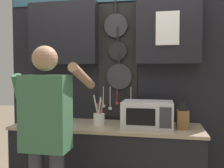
# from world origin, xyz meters

# --- Properties ---
(base_cabinet_counter) EXTENTS (1.96, 0.61, 0.89)m
(base_cabinet_counter) POSITION_xyz_m (0.00, -0.00, 0.44)
(base_cabinet_counter) COLOR black
(base_cabinet_counter) RESTS_ON ground_plane
(back_wall_unit) EXTENTS (2.53, 0.22, 2.38)m
(back_wall_unit) POSITION_xyz_m (-0.00, 0.27, 1.50)
(back_wall_unit) COLOR black
(back_wall_unit) RESTS_ON ground_plane
(microwave) EXTENTS (0.51, 0.35, 0.26)m
(microwave) POSITION_xyz_m (0.43, -0.01, 1.02)
(microwave) COLOR silver
(microwave) RESTS_ON base_cabinet_counter
(knife_block) EXTENTS (0.11, 0.15, 0.26)m
(knife_block) POSITION_xyz_m (0.77, -0.01, 0.98)
(knife_block) COLOR brown
(knife_block) RESTS_ON base_cabinet_counter
(utensil_crock) EXTENTS (0.12, 0.12, 0.32)m
(utensil_crock) POSITION_xyz_m (-0.08, -0.01, 0.96)
(utensil_crock) COLOR white
(utensil_crock) RESTS_ON base_cabinet_counter
(person) EXTENTS (0.54, 0.64, 1.66)m
(person) POSITION_xyz_m (-0.35, -0.68, 0.99)
(person) COLOR #383842
(person) RESTS_ON ground_plane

